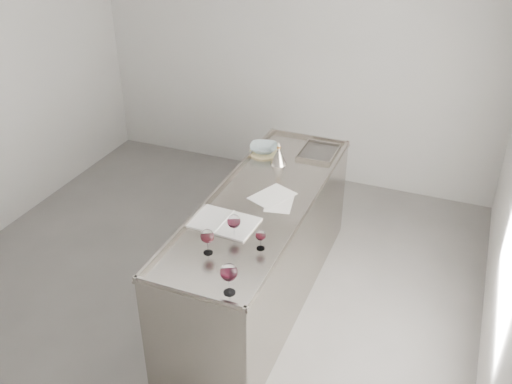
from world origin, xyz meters
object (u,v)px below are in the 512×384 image
at_px(counter, 262,249).
at_px(ceramic_bowl, 264,148).
at_px(wine_glass_right, 229,273).
at_px(wine_funnel, 279,157).
at_px(wine_glass_left, 207,237).
at_px(wine_glass_small, 261,236).
at_px(notebook, 224,222).
at_px(wine_glass_middle, 234,222).

xyz_separation_m(counter, ceramic_bowl, (-0.28, 0.74, 0.52)).
xyz_separation_m(wine_glass_right, wine_funnel, (-0.30, 1.68, -0.08)).
bearing_deg(wine_glass_left, wine_glass_small, 29.74).
height_order(wine_glass_right, wine_funnel, wine_glass_right).
relative_size(notebook, wine_funnel, 2.32).
height_order(ceramic_bowl, wine_funnel, wine_funnel).
bearing_deg(wine_glass_small, wine_funnel, 104.51).
distance_m(wine_glass_middle, notebook, 0.23).
height_order(notebook, wine_funnel, wine_funnel).
bearing_deg(notebook, wine_glass_small, -24.76).
distance_m(wine_glass_right, ceramic_bowl, 1.88).
bearing_deg(wine_glass_middle, wine_funnel, 94.67).
bearing_deg(wine_glass_small, counter, 110.66).
bearing_deg(wine_funnel, counter, -81.99).
bearing_deg(wine_glass_small, wine_glass_left, -150.26).
relative_size(wine_glass_small, ceramic_bowl, 0.59).
distance_m(wine_glass_middle, wine_glass_right, 0.57).
xyz_separation_m(wine_glass_middle, wine_glass_small, (0.22, -0.05, -0.03)).
xyz_separation_m(counter, notebook, (-0.13, -0.41, 0.47)).
distance_m(wine_glass_left, notebook, 0.38).
xyz_separation_m(wine_glass_left, wine_glass_middle, (0.09, 0.22, 0.00)).
bearing_deg(ceramic_bowl, wine_glass_left, -82.60).
height_order(wine_glass_middle, ceramic_bowl, wine_glass_middle).
bearing_deg(wine_funnel, wine_glass_small, -75.49).
bearing_deg(wine_funnel, wine_glass_right, -79.88).
bearing_deg(wine_funnel, wine_glass_left, -89.83).
distance_m(wine_glass_middle, ceramic_bowl, 1.31).
xyz_separation_m(wine_glass_small, wine_funnel, (-0.31, 1.19, -0.04)).
relative_size(counter, wine_glass_small, 16.98).
xyz_separation_m(wine_glass_left, wine_glass_small, (0.30, 0.17, -0.03)).
bearing_deg(notebook, counter, 75.33).
distance_m(counter, wine_funnel, 0.80).
relative_size(wine_glass_left, wine_glass_small, 1.26).
xyz_separation_m(ceramic_bowl, wine_funnel, (0.19, -0.14, 0.01)).
bearing_deg(counter, wine_glass_middle, -89.02).
distance_m(counter, notebook, 0.64).
bearing_deg(notebook, ceramic_bowl, 100.11).
relative_size(notebook, ceramic_bowl, 1.97).
relative_size(counter, notebook, 5.11).
relative_size(wine_glass_middle, wine_funnel, 0.88).
bearing_deg(wine_glass_small, notebook, 152.37).
distance_m(notebook, ceramic_bowl, 1.16).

